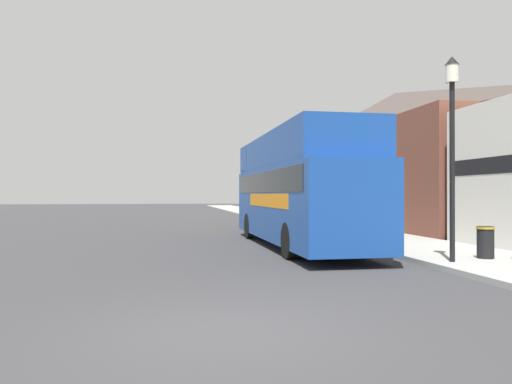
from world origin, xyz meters
The scene contains 9 objects.
ground_plane centered at (0.00, 21.00, 0.00)m, with size 144.00×144.00×0.00m, color #333335.
sidewalk centered at (7.72, 18.00, 0.07)m, with size 3.79×108.00×0.14m.
brick_terrace_rear centered at (12.61, 20.73, 3.93)m, with size 6.00×19.64×7.85m.
tour_bus centered at (3.86, 10.67, 1.80)m, with size 2.53×11.28×3.95m.
parked_car_ahead_of_bus centered at (4.69, 19.40, 0.70)m, with size 1.91×4.43×1.48m.
lamp_post_nearest centered at (6.45, 4.97, 3.72)m, with size 0.35×0.35×5.26m.
lamp_post_second centered at (6.18, 13.07, 3.42)m, with size 0.35×0.35×4.77m.
lamp_post_third centered at (6.27, 21.17, 3.42)m, with size 0.35×0.35×4.76m.
litter_bin centered at (7.73, 5.44, 0.60)m, with size 0.48×0.48×0.86m.
Camera 1 is at (-0.79, -6.64, 1.86)m, focal length 35.00 mm.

